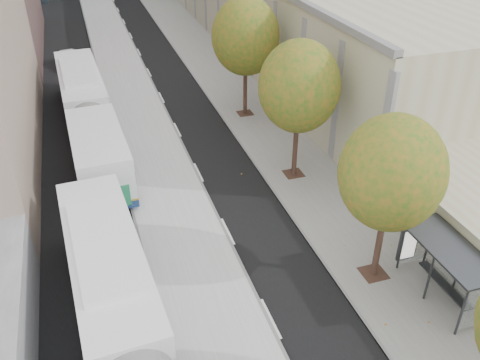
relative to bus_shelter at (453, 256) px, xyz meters
name	(u,v)px	position (x,y,z in m)	size (l,w,h in m)	color
bus_platform	(135,105)	(-9.56, 24.04, -2.11)	(4.25, 150.00, 0.15)	#AFAFAF
sidewalk	(235,93)	(-1.56, 24.04, -2.15)	(4.75, 150.00, 0.08)	gray
bus_shelter	(453,256)	(0.00, 0.00, 0.00)	(1.90, 4.40, 2.53)	#383A3F
tree_c	(392,173)	(-2.09, 2.04, 3.06)	(4.20, 4.20, 7.28)	black
tree_d	(299,87)	(-2.09, 11.04, 3.28)	(4.40, 4.40, 7.60)	black
tree_e	(245,37)	(-2.09, 20.04, 3.50)	(4.60, 4.60, 7.92)	black
bus_near	(129,354)	(-12.98, -0.43, -0.48)	(3.89, 18.87, 3.12)	white
bus_far	(88,115)	(-13.01, 19.49, -0.45)	(3.57, 19.20, 3.18)	white
distant_car	(71,59)	(-13.68, 34.70, -1.47)	(1.69, 4.20, 1.43)	white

